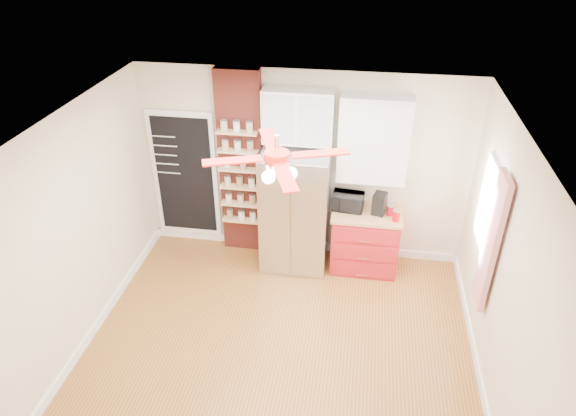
% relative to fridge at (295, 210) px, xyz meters
% --- Properties ---
extents(floor, '(4.50, 4.50, 0.00)m').
position_rel_fridge_xyz_m(floor, '(0.05, -1.63, -0.88)').
color(floor, olive).
rests_on(floor, ground).
extents(ceiling, '(4.50, 4.50, 0.00)m').
position_rel_fridge_xyz_m(ceiling, '(0.05, -1.63, 1.83)').
color(ceiling, white).
rests_on(ceiling, wall_back).
extents(wall_back, '(4.50, 0.02, 2.70)m').
position_rel_fridge_xyz_m(wall_back, '(0.05, 0.37, 0.48)').
color(wall_back, beige).
rests_on(wall_back, floor).
extents(wall_front, '(4.50, 0.02, 2.70)m').
position_rel_fridge_xyz_m(wall_front, '(0.05, -3.63, 0.48)').
color(wall_front, beige).
rests_on(wall_front, floor).
extents(wall_left, '(0.02, 4.00, 2.70)m').
position_rel_fridge_xyz_m(wall_left, '(-2.20, -1.63, 0.48)').
color(wall_left, beige).
rests_on(wall_left, floor).
extents(wall_right, '(0.02, 4.00, 2.70)m').
position_rel_fridge_xyz_m(wall_right, '(2.30, -1.63, 0.48)').
color(wall_right, beige).
rests_on(wall_right, floor).
extents(chalkboard, '(0.95, 0.05, 1.95)m').
position_rel_fridge_xyz_m(chalkboard, '(-1.65, 0.33, 0.23)').
color(chalkboard, white).
rests_on(chalkboard, wall_back).
extents(brick_pillar, '(0.60, 0.16, 2.70)m').
position_rel_fridge_xyz_m(brick_pillar, '(-0.80, 0.29, 0.48)').
color(brick_pillar, maroon).
rests_on(brick_pillar, floor).
extents(fridge, '(0.90, 0.70, 1.75)m').
position_rel_fridge_xyz_m(fridge, '(0.00, 0.00, 0.00)').
color(fridge, '#ACABB0').
rests_on(fridge, floor).
extents(upper_glass_cabinet, '(0.90, 0.35, 0.70)m').
position_rel_fridge_xyz_m(upper_glass_cabinet, '(0.00, 0.20, 1.27)').
color(upper_glass_cabinet, white).
rests_on(upper_glass_cabinet, wall_back).
extents(red_cabinet, '(0.94, 0.64, 0.90)m').
position_rel_fridge_xyz_m(red_cabinet, '(0.97, 0.05, -0.42)').
color(red_cabinet, '#A3171E').
rests_on(red_cabinet, floor).
extents(upper_shelf_unit, '(0.90, 0.30, 1.15)m').
position_rel_fridge_xyz_m(upper_shelf_unit, '(0.97, 0.22, 1.00)').
color(upper_shelf_unit, white).
rests_on(upper_shelf_unit, wall_back).
extents(window, '(0.04, 0.75, 1.05)m').
position_rel_fridge_xyz_m(window, '(2.28, -0.73, 0.68)').
color(window, white).
rests_on(window, wall_right).
extents(curtain, '(0.06, 0.40, 1.55)m').
position_rel_fridge_xyz_m(curtain, '(2.23, -1.28, 0.57)').
color(curtain, red).
rests_on(curtain, wall_right).
extents(ceiling_fan, '(1.40, 1.40, 0.44)m').
position_rel_fridge_xyz_m(ceiling_fan, '(0.05, -1.63, 1.55)').
color(ceiling_fan, silver).
rests_on(ceiling_fan, ceiling).
extents(toaster_oven, '(0.44, 0.32, 0.23)m').
position_rel_fridge_xyz_m(toaster_oven, '(0.70, 0.10, 0.14)').
color(toaster_oven, black).
rests_on(toaster_oven, red_cabinet).
extents(coffee_maker, '(0.21, 0.24, 0.29)m').
position_rel_fridge_xyz_m(coffee_maker, '(1.12, 0.05, 0.17)').
color(coffee_maker, black).
rests_on(coffee_maker, red_cabinet).
extents(canister_left, '(0.12, 0.12, 0.15)m').
position_rel_fridge_xyz_m(canister_left, '(1.34, -0.11, 0.10)').
color(canister_left, '#B2090D').
rests_on(canister_left, red_cabinet).
extents(canister_right, '(0.11, 0.11, 0.14)m').
position_rel_fridge_xyz_m(canister_right, '(1.27, 0.03, 0.09)').
color(canister_right, '#AF091C').
rests_on(canister_right, red_cabinet).
extents(pantry_jar_oats, '(0.10, 0.10, 0.12)m').
position_rel_fridge_xyz_m(pantry_jar_oats, '(-0.97, 0.17, 0.56)').
color(pantry_jar_oats, beige).
rests_on(pantry_jar_oats, brick_pillar).
extents(pantry_jar_beans, '(0.11, 0.11, 0.13)m').
position_rel_fridge_xyz_m(pantry_jar_beans, '(-0.74, 0.13, 0.56)').
color(pantry_jar_beans, '#98664D').
rests_on(pantry_jar_beans, brick_pillar).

